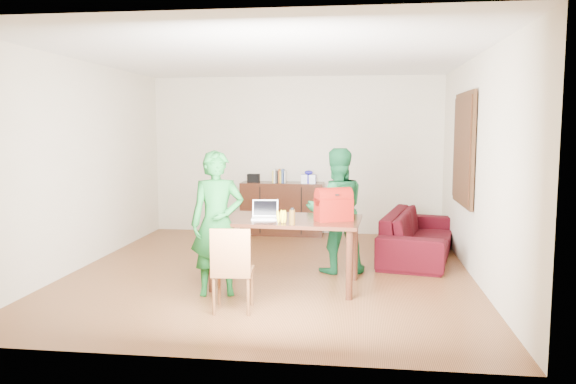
# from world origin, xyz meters

# --- Properties ---
(room) EXTENTS (5.20, 5.70, 2.90)m
(room) POSITION_xyz_m (0.01, 0.13, 1.31)
(room) COLOR #4A2C12
(room) RESTS_ON ground
(table) EXTENTS (1.75, 1.05, 0.79)m
(table) POSITION_xyz_m (0.27, -0.60, 0.69)
(table) COLOR black
(table) RESTS_ON ground
(chair) EXTENTS (0.42, 0.40, 0.86)m
(chair) POSITION_xyz_m (-0.14, -1.56, 0.25)
(chair) COLOR brown
(chair) RESTS_ON ground
(person_near) EXTENTS (0.65, 0.50, 1.58)m
(person_near) POSITION_xyz_m (-0.43, -1.03, 0.79)
(person_near) COLOR #12551D
(person_near) RESTS_ON ground
(person_far) EXTENTS (0.90, 0.78, 1.58)m
(person_far) POSITION_xyz_m (0.82, 0.11, 0.79)
(person_far) COLOR #155F31
(person_far) RESTS_ON ground
(laptop) EXTENTS (0.32, 0.24, 0.21)m
(laptop) POSITION_xyz_m (0.04, -0.69, 0.84)
(laptop) COLOR white
(laptop) RESTS_ON table
(bananas) EXTENTS (0.17, 0.13, 0.06)m
(bananas) POSITION_xyz_m (0.27, -0.93, 0.82)
(bananas) COLOR yellow
(bananas) RESTS_ON table
(bottle) EXTENTS (0.06, 0.06, 0.18)m
(bottle) POSITION_xyz_m (0.40, -1.01, 0.88)
(bottle) COLOR #553813
(bottle) RESTS_ON table
(red_bag) EXTENTS (0.45, 0.37, 0.29)m
(red_bag) POSITION_xyz_m (0.82, -0.68, 0.94)
(red_bag) COLOR maroon
(red_bag) RESTS_ON table
(sofa) EXTENTS (1.30, 2.32, 0.64)m
(sofa) POSITION_xyz_m (1.95, 1.11, 0.32)
(sofa) COLOR #400811
(sofa) RESTS_ON ground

